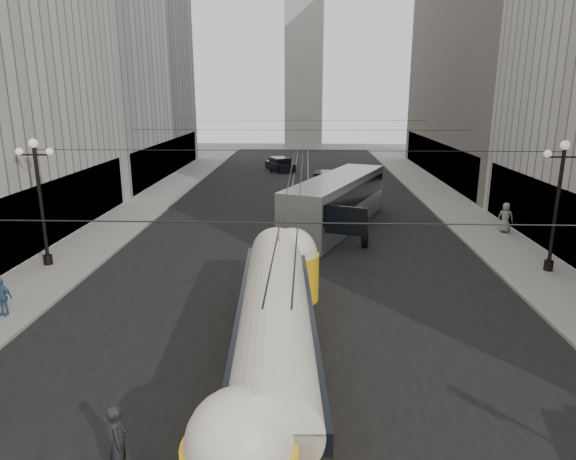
# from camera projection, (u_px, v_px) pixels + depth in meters

# --- Properties ---
(road) EXTENTS (20.00, 85.00, 0.02)m
(road) POSITION_uv_depth(u_px,v_px,m) (299.00, 208.00, 39.89)
(road) COLOR black
(road) RESTS_ON ground
(sidewalk_left) EXTENTS (4.00, 72.00, 0.15)m
(sidewalk_left) POSITION_uv_depth(u_px,v_px,m) (159.00, 197.00, 43.67)
(sidewalk_left) COLOR gray
(sidewalk_left) RESTS_ON ground
(sidewalk_right) EXTENTS (4.00, 72.00, 0.15)m
(sidewalk_right) POSITION_uv_depth(u_px,v_px,m) (443.00, 199.00, 42.82)
(sidewalk_right) COLOR gray
(sidewalk_right) RESTS_ON ground
(rail_left) EXTENTS (0.12, 85.00, 0.04)m
(rail_left) POSITION_uv_depth(u_px,v_px,m) (289.00, 208.00, 39.91)
(rail_left) COLOR gray
(rail_left) RESTS_ON ground
(rail_right) EXTENTS (0.12, 85.00, 0.04)m
(rail_right) POSITION_uv_depth(u_px,v_px,m) (308.00, 208.00, 39.86)
(rail_right) COLOR gray
(rail_right) RESTS_ON ground
(building_left_far) EXTENTS (12.60, 28.60, 28.60)m
(building_left_far) POSITION_uv_depth(u_px,v_px,m) (104.00, 35.00, 51.85)
(building_left_far) COLOR #999999
(building_left_far) RESTS_ON ground
(building_right_far) EXTENTS (12.60, 32.60, 32.60)m
(building_right_far) POSITION_uv_depth(u_px,v_px,m) (507.00, 12.00, 49.93)
(building_right_far) COLOR #514C47
(building_right_far) RESTS_ON ground
(distant_tower) EXTENTS (6.00, 6.00, 31.36)m
(distant_tower) POSITION_uv_depth(u_px,v_px,m) (304.00, 52.00, 81.86)
(distant_tower) COLOR #B2AFA8
(distant_tower) RESTS_ON ground
(lamppost_left_mid) EXTENTS (1.86, 0.44, 6.37)m
(lamppost_left_mid) POSITION_uv_depth(u_px,v_px,m) (40.00, 195.00, 25.36)
(lamppost_left_mid) COLOR black
(lamppost_left_mid) RESTS_ON sidewalk_left
(lamppost_right_mid) EXTENTS (1.86, 0.44, 6.37)m
(lamppost_right_mid) POSITION_uv_depth(u_px,v_px,m) (558.00, 199.00, 24.48)
(lamppost_right_mid) COLOR black
(lamppost_right_mid) RESTS_ON sidewalk_right
(catenary) EXTENTS (25.00, 72.00, 0.23)m
(catenary) POSITION_uv_depth(u_px,v_px,m) (300.00, 132.00, 37.39)
(catenary) COLOR black
(catenary) RESTS_ON ground
(streetcar) EXTENTS (3.00, 14.73, 3.20)m
(streetcar) POSITION_uv_depth(u_px,v_px,m) (275.00, 328.00, 15.98)
(streetcar) COLOR yellow
(streetcar) RESTS_ON ground
(city_bus) EXTENTS (7.49, 13.75, 3.37)m
(city_bus) POSITION_uv_depth(u_px,v_px,m) (337.00, 200.00, 33.60)
(city_bus) COLOR #A5A8AB
(city_bus) RESTS_ON ground
(sedan_white_far) EXTENTS (2.23, 4.86, 1.50)m
(sedan_white_far) POSITION_uv_depth(u_px,v_px,m) (323.00, 180.00, 48.30)
(sedan_white_far) COLOR silver
(sedan_white_far) RESTS_ON ground
(sedan_dark_far) EXTENTS (3.73, 5.18, 1.51)m
(sedan_dark_far) POSITION_uv_depth(u_px,v_px,m) (280.00, 165.00, 58.80)
(sedan_dark_far) COLOR black
(sedan_dark_far) RESTS_ON ground
(pedestrian_crossing_a) EXTENTS (0.58, 0.75, 1.82)m
(pedestrian_crossing_a) POSITION_uv_depth(u_px,v_px,m) (118.00, 441.00, 11.78)
(pedestrian_crossing_a) COLOR black
(pedestrian_crossing_a) RESTS_ON ground
(pedestrian_sidewalk_right) EXTENTS (1.07, 0.88, 1.90)m
(pedestrian_sidewalk_right) POSITION_uv_depth(u_px,v_px,m) (505.00, 217.00, 32.15)
(pedestrian_sidewalk_right) COLOR gray
(pedestrian_sidewalk_right) RESTS_ON sidewalk_right
(pedestrian_sidewalk_left) EXTENTS (0.97, 0.66, 1.53)m
(pedestrian_sidewalk_left) POSITION_uv_depth(u_px,v_px,m) (2.00, 297.00, 20.11)
(pedestrian_sidewalk_left) COLOR #3D6385
(pedestrian_sidewalk_left) RESTS_ON sidewalk_left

